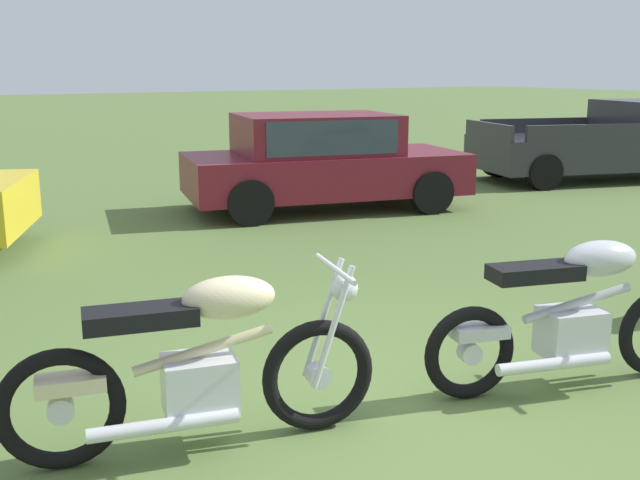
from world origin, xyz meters
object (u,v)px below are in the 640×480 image
object	(u,v)px
motorcycle_silver	(573,316)
car_burgundy	(321,157)
pickup_truck_charcoal	(620,140)
motorcycle_cream	(200,365)

from	to	relation	value
motorcycle_silver	car_burgundy	size ratio (longest dim) A/B	0.45
car_burgundy	pickup_truck_charcoal	distance (m)	6.56
motorcycle_cream	motorcycle_silver	xyz separation A→B (m)	(2.44, -0.53, 0.00)
motorcycle_cream	car_burgundy	world-z (taller)	car_burgundy
motorcycle_silver	pickup_truck_charcoal	world-z (taller)	pickup_truck_charcoal
car_burgundy	pickup_truck_charcoal	size ratio (longest dim) A/B	0.82
motorcycle_cream	pickup_truck_charcoal	distance (m)	12.34
motorcycle_cream	pickup_truck_charcoal	world-z (taller)	pickup_truck_charcoal
motorcycle_cream	car_burgundy	xyz separation A→B (m)	(4.49, 5.86, 0.30)
motorcycle_silver	pickup_truck_charcoal	xyz separation A→B (m)	(8.59, 6.05, 0.26)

